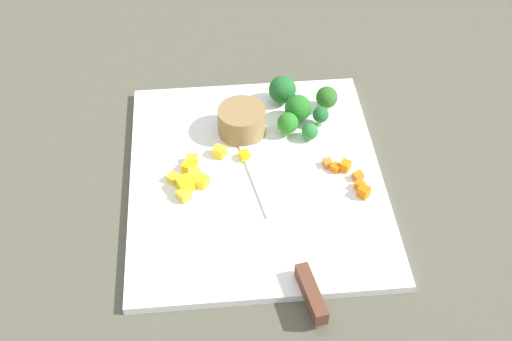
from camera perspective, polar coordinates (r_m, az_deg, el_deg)
ground_plane at (r=0.97m, az=0.00°, el=-0.91°), size 4.00×4.00×0.00m
cutting_board at (r=0.96m, az=0.00°, el=-0.66°), size 0.42×0.36×0.01m
prep_bowl at (r=1.01m, az=-1.23°, el=4.25°), size 0.07×0.07×0.04m
chef_knife at (r=0.86m, az=3.16°, el=-6.80°), size 0.36×0.09×0.02m
carrot_dice_0 at (r=0.95m, az=8.85°, el=-1.26°), size 0.02×0.02×0.01m
carrot_dice_1 at (r=0.97m, az=7.68°, el=0.21°), size 0.02×0.02×0.01m
carrot_dice_2 at (r=0.96m, az=6.87°, el=0.09°), size 0.02×0.02×0.01m
carrot_dice_3 at (r=0.94m, az=9.21°, el=-1.81°), size 0.02×0.02×0.02m
carrot_dice_4 at (r=0.97m, az=6.14°, el=0.64°), size 0.01×0.01×0.01m
carrot_dice_5 at (r=0.96m, az=8.70°, el=-0.46°), size 0.02×0.02×0.01m
pepper_dice_0 at (r=0.93m, az=-6.17°, el=-2.09°), size 0.02×0.02×0.01m
pepper_dice_1 at (r=0.96m, az=-7.07°, el=-0.44°), size 0.02×0.02×0.01m
pepper_dice_2 at (r=0.94m, az=-4.69°, el=-0.91°), size 0.02×0.02×0.01m
pepper_dice_3 at (r=0.98m, az=-3.13°, el=1.61°), size 0.02×0.02×0.02m
pepper_dice_4 at (r=0.98m, az=-1.00°, el=1.29°), size 0.02×0.02×0.01m
pepper_dice_5 at (r=0.98m, az=-5.48°, el=0.93°), size 0.01×0.02×0.01m
pepper_dice_6 at (r=0.94m, az=-6.08°, el=-1.16°), size 0.03×0.03×0.02m
pepper_dice_7 at (r=0.95m, az=-5.27°, el=-0.44°), size 0.02×0.02×0.01m
pepper_dice_8 at (r=0.96m, az=-5.78°, el=0.27°), size 0.02×0.02×0.01m
broccoli_floret_0 at (r=1.03m, az=3.62°, el=5.32°), size 0.04×0.04×0.04m
broccoli_floret_1 at (r=1.06m, az=2.27°, el=6.90°), size 0.04×0.04×0.05m
broccoli_floret_2 at (r=1.03m, az=5.55°, el=4.73°), size 0.02×0.02×0.03m
broccoli_floret_3 at (r=1.01m, az=2.74°, el=4.05°), size 0.03×0.03×0.04m
broccoli_floret_4 at (r=1.06m, az=6.07°, el=6.21°), size 0.03×0.03×0.04m
broccoli_floret_5 at (r=1.00m, az=4.64°, el=3.34°), size 0.02×0.02×0.03m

